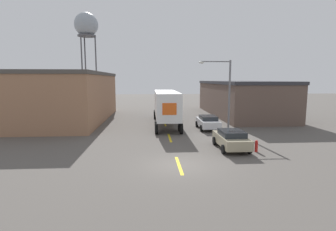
{
  "coord_description": "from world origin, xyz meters",
  "views": [
    {
      "loc": [
        -1.76,
        -15.61,
        5.28
      ],
      "look_at": [
        -0.17,
        7.44,
        2.1
      ],
      "focal_mm": 28.0,
      "sensor_mm": 36.0,
      "label": 1
    }
  ],
  "objects_px": {
    "fire_hydrant": "(256,146)",
    "street_lamp": "(225,89)",
    "water_tower": "(86,26)",
    "semi_truck": "(166,104)",
    "parked_car_right_near": "(231,139)",
    "parked_car_right_mid": "(208,122)"
  },
  "relations": [
    {
      "from": "fire_hydrant",
      "to": "street_lamp",
      "type": "bearing_deg",
      "value": 90.0
    },
    {
      "from": "street_lamp",
      "to": "water_tower",
      "type": "bearing_deg",
      "value": 124.32
    },
    {
      "from": "fire_hydrant",
      "to": "semi_truck",
      "type": "bearing_deg",
      "value": 115.52
    },
    {
      "from": "parked_car_right_near",
      "to": "street_lamp",
      "type": "distance_m",
      "value": 8.5
    },
    {
      "from": "semi_truck",
      "to": "street_lamp",
      "type": "distance_m",
      "value": 7.39
    },
    {
      "from": "water_tower",
      "to": "street_lamp",
      "type": "distance_m",
      "value": 38.73
    },
    {
      "from": "parked_car_right_mid",
      "to": "fire_hydrant",
      "type": "height_order",
      "value": "parked_car_right_mid"
    },
    {
      "from": "water_tower",
      "to": "street_lamp",
      "type": "relative_size",
      "value": 2.62
    },
    {
      "from": "semi_truck",
      "to": "street_lamp",
      "type": "xyz_separation_m",
      "value": [
        5.93,
        -3.95,
        1.95
      ]
    },
    {
      "from": "semi_truck",
      "to": "water_tower",
      "type": "xyz_separation_m",
      "value": [
        -14.84,
        26.49,
        13.83
      ]
    },
    {
      "from": "parked_car_right_near",
      "to": "water_tower",
      "type": "bearing_deg",
      "value": 116.77
    },
    {
      "from": "water_tower",
      "to": "fire_hydrant",
      "type": "xyz_separation_m",
      "value": [
        20.78,
        -38.92,
        -15.78
      ]
    },
    {
      "from": "water_tower",
      "to": "fire_hydrant",
      "type": "distance_m",
      "value": 46.85
    },
    {
      "from": "fire_hydrant",
      "to": "parked_car_right_near",
      "type": "bearing_deg",
      "value": 150.35
    },
    {
      "from": "parked_car_right_mid",
      "to": "parked_car_right_near",
      "type": "distance_m",
      "value": 8.13
    },
    {
      "from": "parked_car_right_near",
      "to": "street_lamp",
      "type": "xyz_separation_m",
      "value": [
        1.61,
        7.56,
        3.54
      ]
    },
    {
      "from": "semi_truck",
      "to": "water_tower",
      "type": "distance_m",
      "value": 33.37
    },
    {
      "from": "parked_car_right_mid",
      "to": "street_lamp",
      "type": "height_order",
      "value": "street_lamp"
    },
    {
      "from": "semi_truck",
      "to": "street_lamp",
      "type": "height_order",
      "value": "street_lamp"
    },
    {
      "from": "semi_truck",
      "to": "fire_hydrant",
      "type": "bearing_deg",
      "value": -64.23
    },
    {
      "from": "parked_car_right_near",
      "to": "fire_hydrant",
      "type": "bearing_deg",
      "value": -29.65
    },
    {
      "from": "parked_car_right_mid",
      "to": "street_lamp",
      "type": "xyz_separation_m",
      "value": [
        1.61,
        -0.57,
        3.54
      ]
    }
  ]
}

